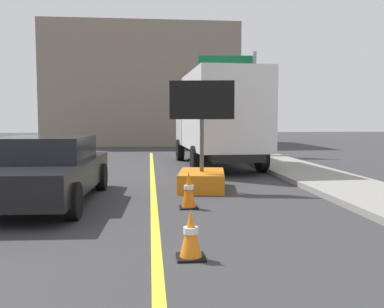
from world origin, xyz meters
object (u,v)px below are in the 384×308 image
(arrow_board_trailer, at_px, (202,170))
(traffic_cone_mid_lane, at_px, (191,234))
(pickup_car, at_px, (45,169))
(traffic_cone_far_lane, at_px, (189,190))
(box_truck, at_px, (218,117))
(highway_guide_sign, at_px, (238,85))

(arrow_board_trailer, relative_size, traffic_cone_mid_lane, 4.29)
(pickup_car, xyz_separation_m, traffic_cone_far_lane, (2.94, -0.90, -0.33))
(box_truck, bearing_deg, traffic_cone_far_lane, -103.55)
(arrow_board_trailer, relative_size, highway_guide_sign, 0.54)
(box_truck, bearing_deg, traffic_cone_mid_lane, -101.04)
(box_truck, relative_size, traffic_cone_far_lane, 9.47)
(box_truck, xyz_separation_m, traffic_cone_mid_lane, (-2.02, -10.34, -1.52))
(box_truck, height_order, pickup_car, box_truck)
(traffic_cone_far_lane, bearing_deg, arrow_board_trailer, 76.63)
(arrow_board_trailer, height_order, highway_guide_sign, highway_guide_sign)
(arrow_board_trailer, xyz_separation_m, traffic_cone_mid_lane, (-0.79, -5.27, -0.17))
(pickup_car, distance_m, highway_guide_sign, 13.22)
(pickup_car, distance_m, traffic_cone_mid_lane, 4.77)
(arrow_board_trailer, xyz_separation_m, pickup_car, (-3.48, -1.35, 0.22))
(box_truck, xyz_separation_m, pickup_car, (-4.71, -6.43, -1.13))
(pickup_car, distance_m, traffic_cone_far_lane, 3.09)
(arrow_board_trailer, xyz_separation_m, highway_guide_sign, (2.98, 9.85, 2.94))
(arrow_board_trailer, relative_size, traffic_cone_far_lane, 3.66)
(traffic_cone_mid_lane, xyz_separation_m, traffic_cone_far_lane, (0.25, 3.02, 0.05))
(arrow_board_trailer, bearing_deg, traffic_cone_mid_lane, -98.49)
(box_truck, distance_m, traffic_cone_far_lane, 7.67)
(box_truck, bearing_deg, pickup_car, -126.21)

